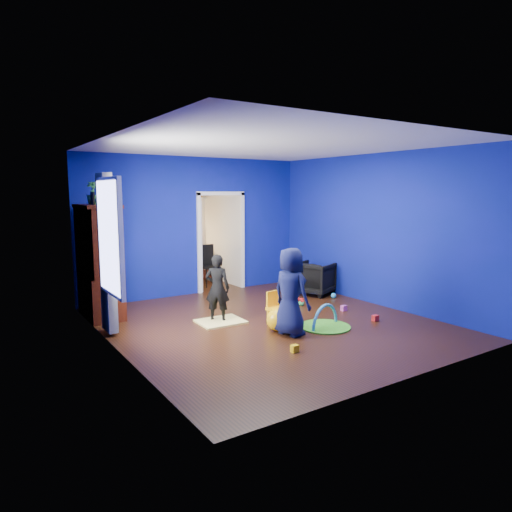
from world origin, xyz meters
TOP-DOWN VIEW (x-y plane):
  - floor at (0.00, 0.00)m, footprint 5.00×5.50m
  - ceiling at (0.00, 0.00)m, footprint 5.00×5.50m
  - wall_back at (0.00, 2.75)m, footprint 5.00×0.02m
  - wall_front at (0.00, -2.75)m, footprint 5.00×0.02m
  - wall_left at (-2.50, 0.00)m, footprint 0.02×5.50m
  - wall_right at (2.50, 0.00)m, footprint 0.02×5.50m
  - alcove at (0.60, 3.62)m, footprint 1.00×1.75m
  - armchair at (2.07, 1.29)m, footprint 0.99×0.98m
  - child_black at (-0.65, 0.60)m, footprint 0.49×0.48m
  - child_navy at (-0.07, -0.67)m, footprint 0.53×0.72m
  - toddler_red at (0.21, -0.34)m, footprint 0.49×0.48m
  - vase at (-2.22, 1.67)m, footprint 0.22×0.22m
  - potted_plant at (-2.22, 2.19)m, footprint 0.23×0.23m
  - tv_armoire at (-2.22, 1.97)m, footprint 0.58×1.14m
  - crt_tv at (-2.18, 1.97)m, footprint 0.46×0.70m
  - yellow_blanket at (-0.65, 0.50)m, footprint 0.77×0.62m
  - hopper_ball at (-0.12, -0.42)m, footprint 0.37×0.37m
  - kid_chair at (0.06, -0.14)m, footprint 0.32×0.32m
  - play_mat at (0.63, -0.67)m, footprint 0.82×0.82m
  - toy_arch at (0.63, -0.67)m, footprint 0.72×0.26m
  - window_left at (-2.48, 0.35)m, footprint 0.03×0.95m
  - curtain at (-2.37, 0.90)m, footprint 0.14×0.42m
  - doorway at (0.60, 2.75)m, footprint 1.16×0.10m
  - study_desk at (0.60, 4.26)m, footprint 0.88×0.44m
  - desk_monitor at (0.60, 4.38)m, footprint 0.40×0.05m
  - desk_lamp at (0.32, 4.32)m, footprint 0.14×0.14m
  - folding_chair at (0.60, 3.30)m, footprint 0.40×0.40m
  - book_shelf at (0.60, 4.37)m, footprint 0.88×0.24m
  - toy_0 at (1.59, -0.86)m, footprint 0.10×0.08m
  - toy_1 at (2.16, 0.79)m, footprint 0.11×0.11m
  - toy_2 at (-0.49, -1.32)m, footprint 0.10×0.08m
  - toy_3 at (1.20, 0.65)m, footprint 0.11×0.11m
  - toy_4 at (1.61, -0.08)m, footprint 0.10×0.08m

SIDE VIEW (x-z plane):
  - floor at x=0.00m, z-range -0.01..0.01m
  - play_mat at x=0.63m, z-range 0.00..0.02m
  - yellow_blanket at x=-0.65m, z-range 0.00..0.03m
  - toy_arch at x=0.63m, z-range -0.35..0.39m
  - toy_0 at x=1.59m, z-range 0.00..0.10m
  - toy_2 at x=-0.49m, z-range 0.00..0.10m
  - toy_4 at x=1.61m, z-range 0.00..0.10m
  - toy_1 at x=2.16m, z-range 0.00..0.11m
  - toy_3 at x=1.20m, z-range 0.00..0.11m
  - hopper_ball at x=-0.12m, z-range 0.00..0.37m
  - kid_chair at x=0.06m, z-range 0.00..0.50m
  - armchair at x=2.07m, z-range 0.00..0.69m
  - study_desk at x=0.60m, z-range 0.00..0.75m
  - toddler_red at x=0.21m, z-range 0.00..0.80m
  - folding_chair at x=0.60m, z-range 0.00..0.92m
  - child_black at x=-0.65m, z-range 0.00..1.14m
  - child_navy at x=-0.07m, z-range 0.00..1.34m
  - desk_lamp at x=0.32m, z-range 0.86..1.00m
  - desk_monitor at x=0.60m, z-range 0.79..1.11m
  - tv_armoire at x=-2.22m, z-range 0.00..1.96m
  - crt_tv at x=-2.18m, z-range 0.75..1.29m
  - doorway at x=0.60m, z-range 0.00..2.10m
  - alcove at x=0.60m, z-range 0.00..2.50m
  - curtain at x=-2.37m, z-range 0.05..2.45m
  - wall_back at x=0.00m, z-range 0.00..2.90m
  - wall_front at x=0.00m, z-range 0.00..2.90m
  - wall_left at x=-2.50m, z-range 0.00..2.90m
  - wall_right at x=2.50m, z-range 0.00..2.90m
  - window_left at x=-2.48m, z-range 0.77..2.33m
  - book_shelf at x=0.60m, z-range 2.00..2.04m
  - vase at x=-2.22m, z-range 1.96..2.16m
  - potted_plant at x=-2.22m, z-range 1.96..2.35m
  - ceiling at x=0.00m, z-range 2.90..2.90m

